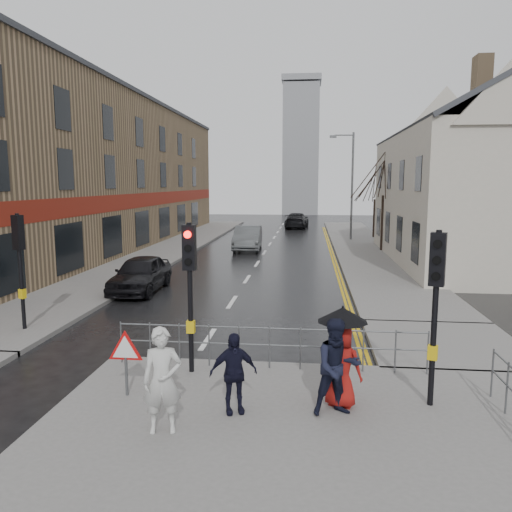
% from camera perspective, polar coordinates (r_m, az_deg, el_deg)
% --- Properties ---
extents(ground, '(120.00, 120.00, 0.00)m').
position_cam_1_polar(ground, '(11.68, -8.57, -13.85)').
color(ground, black).
rests_on(ground, ground).
extents(near_pavement, '(10.00, 9.00, 0.14)m').
position_cam_1_polar(near_pavement, '(8.19, 7.07, -23.59)').
color(near_pavement, '#605E5B').
rests_on(near_pavement, ground).
extents(left_pavement, '(4.00, 44.00, 0.14)m').
position_cam_1_polar(left_pavement, '(34.99, -9.40, 1.11)').
color(left_pavement, '#605E5B').
rests_on(left_pavement, ground).
extents(right_pavement, '(4.00, 40.00, 0.14)m').
position_cam_1_polar(right_pavement, '(35.90, 11.94, 1.22)').
color(right_pavement, '#605E5B').
rests_on(right_pavement, ground).
extents(pavement_bridge_right, '(4.00, 4.20, 0.14)m').
position_cam_1_polar(pavement_bridge_right, '(14.60, 20.71, -9.44)').
color(pavement_bridge_right, '#605E5B').
rests_on(pavement_bridge_right, ground).
extents(building_left_terrace, '(8.00, 42.00, 10.00)m').
position_cam_1_polar(building_left_terrace, '(35.68, -18.68, 8.86)').
color(building_left_terrace, '#917453').
rests_on(building_left_terrace, ground).
extents(building_right_cream, '(9.00, 16.40, 10.10)m').
position_cam_1_polar(building_right_cream, '(29.90, 24.25, 8.34)').
color(building_right_cream, '#B7B2A0').
rests_on(building_right_cream, ground).
extents(church_tower, '(5.00, 5.00, 18.00)m').
position_cam_1_polar(church_tower, '(72.61, 5.15, 11.92)').
color(church_tower, gray).
rests_on(church_tower, ground).
extents(traffic_signal_near_left, '(0.28, 0.27, 3.40)m').
position_cam_1_polar(traffic_signal_near_left, '(11.13, -7.59, -1.75)').
color(traffic_signal_near_left, black).
rests_on(traffic_signal_near_left, near_pavement).
extents(traffic_signal_near_right, '(0.34, 0.33, 3.40)m').
position_cam_1_polar(traffic_signal_near_right, '(9.93, 19.89, -3.39)').
color(traffic_signal_near_right, black).
rests_on(traffic_signal_near_right, near_pavement).
extents(traffic_signal_far_left, '(0.34, 0.33, 3.40)m').
position_cam_1_polar(traffic_signal_far_left, '(15.93, -25.42, 0.55)').
color(traffic_signal_far_left, black).
rests_on(traffic_signal_far_left, left_pavement).
extents(guard_railing_front, '(7.14, 0.04, 1.00)m').
position_cam_1_polar(guard_railing_front, '(11.63, 1.57, -9.35)').
color(guard_railing_front, '#595B5E').
rests_on(guard_railing_front, near_pavement).
extents(warning_sign, '(0.80, 0.07, 1.35)m').
position_cam_1_polar(warning_sign, '(10.48, -14.70, -10.60)').
color(warning_sign, '#595B5E').
rests_on(warning_sign, near_pavement).
extents(street_lamp, '(1.83, 0.25, 8.00)m').
position_cam_1_polar(street_lamp, '(38.57, 10.68, 8.64)').
color(street_lamp, '#595B5E').
rests_on(street_lamp, right_pavement).
extents(tree_near, '(2.40, 2.40, 6.58)m').
position_cam_1_polar(tree_near, '(32.80, 14.50, 9.36)').
color(tree_near, black).
rests_on(tree_near, right_pavement).
extents(tree_far, '(2.40, 2.40, 5.64)m').
position_cam_1_polar(tree_far, '(40.78, 13.53, 8.13)').
color(tree_far, black).
rests_on(tree_far, right_pavement).
extents(pedestrian_a, '(0.76, 0.58, 1.85)m').
position_cam_1_polar(pedestrian_a, '(8.89, -10.66, -13.80)').
color(pedestrian_a, beige).
rests_on(pedestrian_a, near_pavement).
extents(pedestrian_b, '(1.04, 0.91, 1.82)m').
position_cam_1_polar(pedestrian_b, '(9.48, 9.29, -12.42)').
color(pedestrian_b, black).
rests_on(pedestrian_b, near_pavement).
extents(pedestrian_with_umbrella, '(0.96, 0.96, 1.95)m').
position_cam_1_polar(pedestrian_with_umbrella, '(9.77, 9.77, -10.67)').
color(pedestrian_with_umbrella, maroon).
rests_on(pedestrian_with_umbrella, near_pavement).
extents(pedestrian_d, '(0.97, 0.65, 1.53)m').
position_cam_1_polar(pedestrian_d, '(9.51, -2.61, -13.20)').
color(pedestrian_d, black).
rests_on(pedestrian_d, near_pavement).
extents(car_parked, '(1.75, 4.30, 1.46)m').
position_cam_1_polar(car_parked, '(20.88, -13.07, -2.00)').
color(car_parked, black).
rests_on(car_parked, ground).
extents(car_mid, '(1.90, 4.91, 1.60)m').
position_cam_1_polar(car_mid, '(33.09, -0.95, 2.08)').
color(car_mid, '#4C4F51').
rests_on(car_mid, ground).
extents(car_far, '(2.43, 5.30, 1.50)m').
position_cam_1_polar(car_far, '(49.60, 4.69, 4.08)').
color(car_far, black).
rests_on(car_far, ground).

